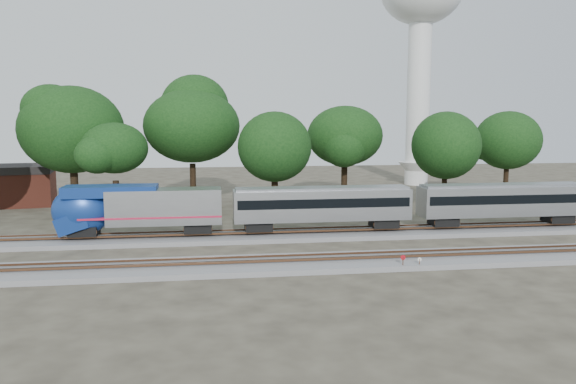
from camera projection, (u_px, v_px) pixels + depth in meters
name	position (u px, v px, depth m)	size (l,w,h in m)	color
ground	(312.00, 252.00, 44.99)	(160.00, 160.00, 0.00)	#383328
track_far	(300.00, 235.00, 50.85)	(160.00, 5.00, 0.73)	slate
track_near	(322.00, 263.00, 41.04)	(160.00, 5.00, 0.73)	slate
switch_stand_red	(403.00, 261.00, 39.56)	(0.36, 0.07, 1.13)	#512D19
switch_stand_white	(420.00, 262.00, 39.81)	(0.29, 0.08, 0.90)	#512D19
switch_lever	(420.00, 267.00, 39.95)	(0.50, 0.30, 0.30)	#512D19
water_tower	(421.00, 14.00, 87.29)	(13.00, 13.00, 36.00)	silver
brick_building	(9.00, 185.00, 69.04)	(11.25, 8.73, 4.93)	brown
tree_1	(72.00, 130.00, 62.97)	(9.55, 9.55, 13.46)	black
tree_2	(114.00, 148.00, 59.43)	(7.65, 7.65, 10.78)	black
tree_3	(192.00, 126.00, 66.79)	(9.90, 9.90, 13.96)	black
tree_4	(275.00, 147.00, 61.53)	(7.68, 7.68, 10.83)	black
tree_5	(345.00, 136.00, 69.36)	(8.65, 8.65, 12.20)	black
tree_6	(446.00, 146.00, 65.15)	(7.66, 7.66, 10.80)	black
tree_7	(508.00, 140.00, 70.85)	(8.02, 8.02, 11.31)	black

